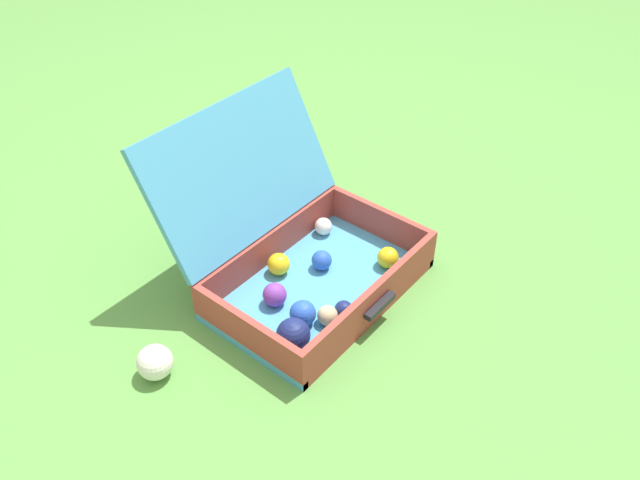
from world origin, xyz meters
The scene contains 3 objects.
ground_plane centered at (0.00, 0.00, 0.00)m, with size 16.00×16.00×0.00m, color #569342.
open_suitcase centered at (-0.03, 0.05, 0.10)m, with size 0.57×0.56×0.45m.
stray_ball_on_grass centered at (-0.48, 0.11, 0.04)m, with size 0.09×0.09×0.09m, color white.
Camera 1 is at (-0.99, -0.81, 1.21)m, focal length 36.09 mm.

